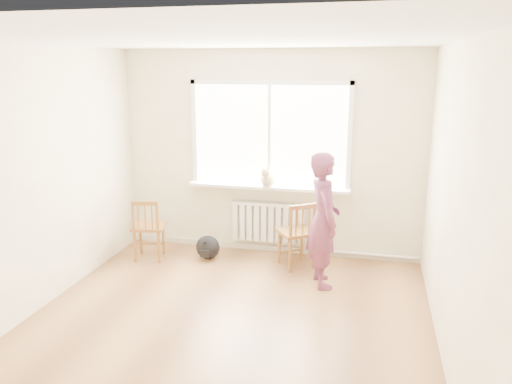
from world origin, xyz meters
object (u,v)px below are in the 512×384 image
Objects in this scene: chair_left at (148,229)px; person at (323,220)px; backpack at (208,247)px; chair_right at (298,235)px; cat at (268,178)px.

person is (2.30, -0.25, 0.37)m from chair_left.
backpack is at bearing 53.96° from person.
person is (0.35, -0.43, 0.35)m from chair_right.
chair_right reaches higher than chair_left.
cat reaches higher than chair_left.
backpack is (-1.20, 0.00, -0.27)m from chair_right.
chair_left is at bearing -166.55° from backpack.
person is at bearing -41.11° from cat.
chair_left is at bearing -160.69° from cat.
cat reaches higher than chair_right.
person reaches higher than chair_right.
person is 1.13m from cat.
chair_right is 1.90× the size of cat.
chair_right is at bearing -0.21° from backpack.
person is at bearing 160.98° from chair_left.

